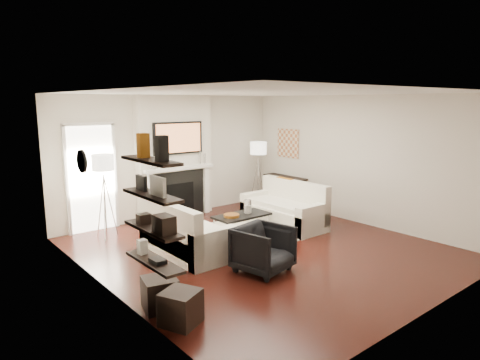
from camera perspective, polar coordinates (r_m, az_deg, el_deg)
room_envelope at (r=7.30m, az=3.00°, el=0.89°), size 6.00×6.00×6.00m
chimney_breast at (r=9.59m, az=-8.68°, el=3.05°), size 1.80×0.25×2.70m
fireplace_surround at (r=9.62m, az=-8.13°, el=-1.93°), size 1.30×0.02×1.04m
firebox at (r=9.63m, az=-8.11°, el=-2.34°), size 0.75×0.02×0.65m
mantel_pilaster_l at (r=9.24m, az=-11.85°, el=-2.36°), size 0.12×0.08×1.10m
mantel_pilaster_r at (r=9.97m, az=-4.52°, el=-1.24°), size 0.12×0.08×1.10m
mantel_shelf at (r=9.47m, az=-8.07°, el=1.57°), size 1.70×0.18×0.07m
tv_body at (r=9.41m, az=-8.25°, el=5.56°), size 1.20×0.06×0.70m
tv_screen at (r=9.39m, az=-8.15°, el=5.55°), size 1.10×0.00×0.62m
candlestick_l_tall at (r=9.18m, az=-11.06°, el=2.37°), size 0.04×0.04×0.30m
candlestick_l_short at (r=9.12m, az=-11.77°, el=2.11°), size 0.04×0.04×0.24m
candlestick_r_tall at (r=9.75m, az=-5.37°, el=2.97°), size 0.04×0.04×0.30m
candlestick_r_short at (r=9.82m, az=-4.74°, el=2.86°), size 0.04×0.04×0.24m
hallway_panel at (r=8.95m, az=-19.20°, el=0.13°), size 0.90×0.02×2.10m
door_trim_l at (r=8.78m, az=-22.08°, el=-0.24°), size 0.06×0.06×2.16m
door_trim_r at (r=9.10m, az=-16.33°, el=0.45°), size 0.06×0.06×2.16m
door_trim_top at (r=8.81m, az=-19.57°, el=7.04°), size 1.02×0.06×0.06m
rug at (r=8.23m, az=-1.78°, el=-7.65°), size 2.60×2.00×0.01m
loveseat_left_base at (r=7.43m, az=-7.21°, el=-8.06°), size 0.85×1.80×0.42m
loveseat_left_back at (r=7.18m, az=-9.54°, el=-6.16°), size 0.18×1.80×0.80m
loveseat_left_arm_n at (r=6.77m, az=-3.51°, el=-9.06°), size 0.85×0.18×0.60m
loveseat_left_arm_s at (r=8.07m, az=-10.32°, el=-5.98°), size 0.85×0.18×0.60m
loveseat_left_cushion at (r=7.38m, az=-6.93°, el=-6.07°), size 0.63×1.44×0.10m
pillow_left_orange at (r=7.38m, az=-10.76°, el=-4.10°), size 0.10×0.42×0.42m
pillow_left_charcoal at (r=6.87m, az=-8.33°, el=-5.18°), size 0.10×0.40×0.40m
loveseat_right_base at (r=8.96m, az=5.77°, el=-4.82°), size 0.85×1.80×0.42m
loveseat_right_back at (r=9.12m, az=7.29°, el=-2.54°), size 0.18×1.80×0.80m
loveseat_right_arm_n at (r=8.41m, az=9.71°, el=-5.30°), size 0.85×0.18×0.60m
loveseat_right_arm_s at (r=9.51m, az=2.31°, el=-3.33°), size 0.85×0.18×0.60m
loveseat_right_cushion at (r=8.87m, az=5.57°, el=-3.26°), size 0.63×1.44×0.10m
pillow_right_orange at (r=9.28m, az=5.97°, el=-1.00°), size 0.10×0.42×0.42m
pillow_right_charcoal at (r=8.88m, az=8.73°, el=-1.65°), size 0.10×0.40×0.40m
coffee_table at (r=8.24m, az=0.24°, el=-4.77°), size 1.10×0.55×0.04m
coffee_leg_nw at (r=7.83m, az=-1.56°, el=-7.18°), size 0.02×0.02×0.38m
coffee_leg_ne at (r=8.45m, az=3.82°, el=-5.87°), size 0.02×0.02×0.38m
coffee_leg_sw at (r=8.17m, az=-3.48°, el=-6.45°), size 0.02×0.02×0.38m
coffee_leg_se at (r=8.77m, az=1.84°, el=-5.26°), size 0.02×0.02×0.38m
hurricane_glass at (r=8.29m, az=1.04°, el=-3.53°), size 0.15×0.15×0.26m
hurricane_candle at (r=8.30m, az=1.04°, el=-3.96°), size 0.11×0.11×0.16m
copper_bowl at (r=8.07m, az=-1.13°, el=-4.75°), size 0.30×0.30×0.05m
armchair at (r=6.56m, az=3.13°, el=-8.88°), size 0.88×0.84×0.78m
lamp_left_post at (r=8.46m, az=-17.52°, el=-3.46°), size 0.02×0.02×1.20m
lamp_left_shade at (r=8.30m, az=-17.83°, el=2.25°), size 0.40×0.40×0.30m
lamp_left_leg_a at (r=8.50m, az=-16.83°, el=-3.36°), size 0.25×0.02×1.23m
lamp_left_leg_b at (r=8.52m, az=-18.10°, el=-3.38°), size 0.14×0.22×1.23m
lamp_left_leg_c at (r=8.35m, az=-17.62°, el=-3.63°), size 0.14×0.22×1.23m
lamp_right_post at (r=10.53m, az=2.43°, el=-0.33°), size 0.02×0.02×1.20m
lamp_right_shade at (r=10.40m, az=2.46°, el=4.28°), size 0.40×0.40×0.30m
lamp_right_leg_a at (r=10.60m, az=2.87°, el=-0.26°), size 0.25×0.02×1.23m
lamp_right_leg_b at (r=10.56m, az=1.86°, el=-0.29°), size 0.14×0.22×1.23m
lamp_right_leg_c at (r=10.42m, az=2.55°, el=-0.44°), size 0.14×0.22×1.23m
console_top at (r=10.57m, az=6.03°, el=0.38°), size 0.35×1.20×0.04m
console_leg_n at (r=10.27m, az=8.17°, el=-2.09°), size 0.30×0.04×0.71m
console_leg_s at (r=11.02m, az=3.95°, el=-1.16°), size 0.30×0.04×0.71m
wall_art at (r=10.62m, az=6.43°, el=4.89°), size 0.03×0.70×0.70m
shelf_bottom at (r=5.20m, az=-11.36°, el=-10.67°), size 0.25×1.00×0.03m
shelf_lower at (r=5.07m, az=-11.52°, el=-6.44°), size 0.25×1.00×0.04m
shelf_upper at (r=4.97m, az=-11.68°, el=-2.02°), size 0.25×1.00×0.04m
shelf_top at (r=4.90m, az=-11.85°, el=2.55°), size 0.25×1.00×0.04m
decor_magfile_a at (r=4.65m, az=-10.40°, el=4.15°), size 0.12×0.10×0.28m
decor_magfile_b at (r=5.02m, az=-12.77°, el=4.51°), size 0.12×0.10×0.28m
decor_frame_a at (r=4.81m, az=-10.90°, el=-0.84°), size 0.04×0.30×0.22m
decor_frame_b at (r=5.16m, az=-13.01°, el=-0.39°), size 0.04×0.22×0.18m
decor_wine_rack at (r=4.81m, az=-10.10°, el=-5.83°), size 0.18×0.25×0.20m
decor_box_small at (r=5.24m, az=-12.71°, el=-5.05°), size 0.15×0.12×0.12m
decor_books at (r=5.11m, az=-10.91°, el=-10.51°), size 0.14×0.20×0.05m
decor_box_tall at (r=5.41m, az=-12.89°, el=-8.68°), size 0.10×0.10×0.18m
clock_rim at (r=6.62m, az=-20.33°, el=2.35°), size 0.04×0.34×0.34m
clock_face at (r=6.63m, az=-20.13°, el=2.37°), size 0.01×0.29×0.29m
ottoman_near at (r=5.59m, az=-10.63°, el=-14.63°), size 0.48×0.48×0.40m
ottoman_far at (r=5.21m, az=-7.91°, el=-16.51°), size 0.53×0.53×0.40m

